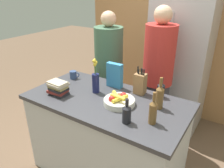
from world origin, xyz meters
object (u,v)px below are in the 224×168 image
Objects in this scene: refrigerator at (179,59)px; coffee_mug at (73,75)px; flower_vase at (96,80)px; person_in_blue at (158,72)px; cereal_box at (115,75)px; book_stack at (58,88)px; fruit_bowl at (119,100)px; bottle_water at (153,111)px; bottle_oil at (161,90)px; bottle_vinegar at (160,96)px; person_at_sink at (109,68)px; bottle_wine at (127,113)px; knife_block at (140,83)px.

coffee_mug is at bearing -126.69° from refrigerator.
person_in_blue reaches higher than flower_vase.
cereal_box reaches higher than book_stack.
fruit_bowl is 1.06× the size of bottle_water.
bottle_water is 1.00m from person_in_blue.
bottle_vinegar is (0.07, -0.21, 0.04)m from bottle_oil.
person_in_blue is at bearing 63.85° from flower_vase.
bottle_vinegar is (0.57, -0.16, -0.02)m from cereal_box.
cereal_box is at bearing -107.81° from refrigerator.
bottle_oil is 0.12× the size of person_in_blue.
fruit_bowl is 0.40m from cereal_box.
coffee_mug is 0.55× the size of book_stack.
bottle_water is (0.62, -0.41, -0.02)m from cereal_box.
person_at_sink is 0.95× the size of person_in_blue.
bottle_oil is 0.97× the size of bottle_wine.
bottle_water is (0.32, -0.42, -0.00)m from knife_block.
bottle_vinegar reaches higher than book_stack.
cereal_box is 0.15× the size of person_in_blue.
bottle_wine reaches higher than coffee_mug.
person_in_blue is (-0.16, 1.04, -0.03)m from bottle_wine.
person_at_sink is at bearing 138.92° from bottle_water.
bottle_oil is at bearing 5.03° from cereal_box.
bottle_wine is (0.96, -0.44, 0.04)m from coffee_mug.
cereal_box is at bearing 8.07° from coffee_mug.
flower_vase is (-0.39, -0.22, 0.02)m from knife_block.
flower_vase is at bearing -18.22° from coffee_mug.
bottle_wine is at bearing -74.63° from knife_block.
cereal_box is (0.09, 0.22, 0.00)m from flower_vase.
flower_vase is (-0.33, 0.08, 0.09)m from fruit_bowl.
cereal_box is at bearing -178.96° from knife_block.
fruit_bowl is 1.39× the size of bottle_wine.
bottle_vinegar is 0.75m from person_in_blue.
fruit_bowl is at bearing -94.84° from person_in_blue.
bottle_vinegar is 1.08× the size of bottle_water.
cereal_box is (-0.35, -1.10, 0.06)m from refrigerator.
person_at_sink reaches higher than coffee_mug.
flower_vase is at bearing -112.24° from cereal_box.
flower_vase is 0.61m from bottle_wine.
book_stack is 0.12× the size of person_in_blue.
bottle_water is (0.38, -0.11, 0.07)m from fruit_bowl.
refrigerator is at bearing 98.05° from bottle_oil.
bottle_vinegar reaches higher than fruit_bowl.
refrigerator is 17.89× the size of coffee_mug.
bottle_vinegar is at bearing -4.70° from coffee_mug.
bottle_wine is at bearing -64.72° from person_at_sink.
person_at_sink is at bearing 129.87° from cereal_box.
person_at_sink reaches higher than bottle_oil.
coffee_mug is at bearing -119.51° from person_at_sink.
refrigerator is at bearing 26.11° from person_at_sink.
book_stack reaches higher than fruit_bowl.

